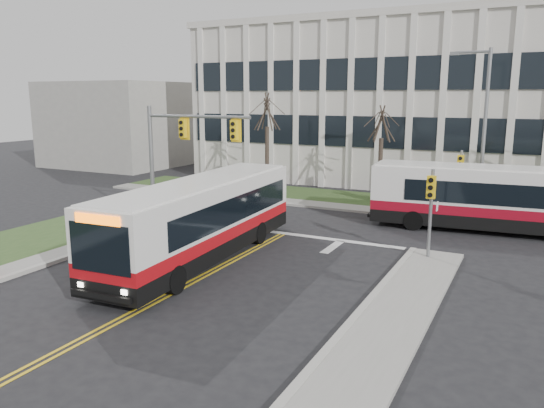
% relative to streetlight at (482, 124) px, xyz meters
% --- Properties ---
extents(ground, '(120.00, 120.00, 0.00)m').
position_rel_streetlight_xyz_m(ground, '(-8.03, -16.20, -5.19)').
color(ground, black).
rests_on(ground, ground).
extents(sidewalk_cross, '(44.00, 1.60, 0.14)m').
position_rel_streetlight_xyz_m(sidewalk_cross, '(-3.03, -1.00, -5.12)').
color(sidewalk_cross, '#9E9B93').
rests_on(sidewalk_cross, ground).
extents(building_lawn, '(44.00, 5.00, 0.12)m').
position_rel_streetlight_xyz_m(building_lawn, '(-3.03, 1.80, -5.13)').
color(building_lawn, '#324E21').
rests_on(building_lawn, ground).
extents(office_building, '(40.00, 16.00, 12.00)m').
position_rel_streetlight_xyz_m(office_building, '(-3.03, 13.80, 0.81)').
color(office_building, beige).
rests_on(office_building, ground).
extents(building_annex, '(12.00, 12.00, 8.00)m').
position_rel_streetlight_xyz_m(building_annex, '(-34.03, 9.80, -1.19)').
color(building_annex, '#9E9B93').
rests_on(building_annex, ground).
extents(mast_arm_signal, '(6.11, 0.38, 6.20)m').
position_rel_streetlight_xyz_m(mast_arm_signal, '(-13.65, -9.04, -0.94)').
color(mast_arm_signal, slate).
rests_on(mast_arm_signal, ground).
extents(signal_pole_near, '(0.34, 0.39, 3.80)m').
position_rel_streetlight_xyz_m(signal_pole_near, '(-0.83, -9.30, -2.69)').
color(signal_pole_near, slate).
rests_on(signal_pole_near, ground).
extents(signal_pole_far, '(0.34, 0.39, 3.80)m').
position_rel_streetlight_xyz_m(signal_pole_far, '(-0.83, -0.80, -2.69)').
color(signal_pole_far, slate).
rests_on(signal_pole_far, ground).
extents(streetlight, '(2.15, 0.25, 9.20)m').
position_rel_streetlight_xyz_m(streetlight, '(0.00, 0.00, 0.00)').
color(streetlight, slate).
rests_on(streetlight, ground).
extents(directory_sign, '(1.50, 0.12, 2.00)m').
position_rel_streetlight_xyz_m(directory_sign, '(-5.53, 1.30, -4.02)').
color(directory_sign, slate).
rests_on(directory_sign, ground).
extents(tree_left, '(1.80, 1.80, 7.70)m').
position_rel_streetlight_xyz_m(tree_left, '(-14.03, 1.80, 0.32)').
color(tree_left, '#42352B').
rests_on(tree_left, ground).
extents(tree_mid, '(1.80, 1.80, 6.82)m').
position_rel_streetlight_xyz_m(tree_mid, '(-6.03, 2.00, -0.31)').
color(tree_mid, '#42352B').
rests_on(tree_mid, ground).
extents(bus_main, '(3.35, 12.30, 3.24)m').
position_rel_streetlight_xyz_m(bus_main, '(-9.29, -13.30, -3.57)').
color(bus_main, silver).
rests_on(bus_main, ground).
extents(bus_cross, '(12.19, 3.65, 3.20)m').
position_rel_streetlight_xyz_m(bus_cross, '(1.22, -2.91, -3.59)').
color(bus_cross, silver).
rests_on(bus_cross, ground).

